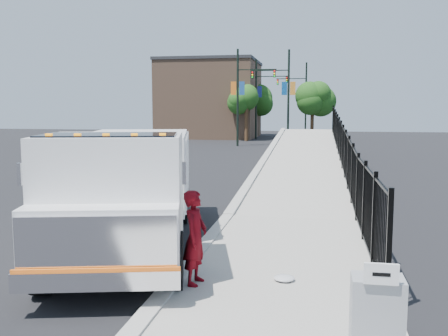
# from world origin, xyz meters

# --- Properties ---
(ground) EXTENTS (120.00, 120.00, 0.00)m
(ground) POSITION_xyz_m (0.00, 0.00, 0.00)
(ground) COLOR black
(ground) RESTS_ON ground
(sidewalk) EXTENTS (3.55, 12.00, 0.12)m
(sidewalk) POSITION_xyz_m (1.93, -2.00, 0.06)
(sidewalk) COLOR #9E998E
(sidewalk) RESTS_ON ground
(curb) EXTENTS (0.30, 12.00, 0.16)m
(curb) POSITION_xyz_m (0.00, -2.00, 0.08)
(curb) COLOR #ADAAA3
(curb) RESTS_ON ground
(ramp) EXTENTS (3.95, 24.06, 3.19)m
(ramp) POSITION_xyz_m (2.12, 16.00, 0.00)
(ramp) COLOR #9E998E
(ramp) RESTS_ON ground
(iron_fence) EXTENTS (0.10, 28.00, 1.80)m
(iron_fence) POSITION_xyz_m (3.55, 12.00, 0.90)
(iron_fence) COLOR black
(iron_fence) RESTS_ON ground
(truck) EXTENTS (4.38, 8.37, 2.74)m
(truck) POSITION_xyz_m (-1.71, 0.73, 1.54)
(truck) COLOR black
(truck) RESTS_ON ground
(worker) EXTENTS (0.44, 0.63, 1.64)m
(worker) POSITION_xyz_m (0.40, -1.58, 0.94)
(worker) COLOR #59050C
(worker) RESTS_ON sidewalk
(utility_cabinet) EXTENTS (0.55, 0.40, 1.25)m
(utility_cabinet) POSITION_xyz_m (3.10, -4.41, 0.75)
(utility_cabinet) COLOR gray
(utility_cabinet) RESTS_ON sidewalk
(arrow_sign) EXTENTS (0.35, 0.04, 0.22)m
(arrow_sign) POSITION_xyz_m (3.10, -4.63, 1.48)
(arrow_sign) COLOR white
(arrow_sign) RESTS_ON utility_cabinet
(debris) EXTENTS (0.38, 0.38, 0.09)m
(debris) POSITION_xyz_m (1.91, -1.16, 0.17)
(debris) COLOR silver
(debris) RESTS_ON sidewalk
(light_pole_0) EXTENTS (3.77, 0.22, 8.00)m
(light_pole_0) POSITION_xyz_m (-3.76, 31.57, 4.36)
(light_pole_0) COLOR black
(light_pole_0) RESTS_ON ground
(light_pole_1) EXTENTS (3.78, 0.22, 8.00)m
(light_pole_1) POSITION_xyz_m (-0.24, 32.69, 4.36)
(light_pole_1) COLOR black
(light_pole_1) RESTS_ON ground
(light_pole_2) EXTENTS (3.78, 0.22, 8.00)m
(light_pole_2) POSITION_xyz_m (-3.31, 40.64, 4.36)
(light_pole_2) COLOR black
(light_pole_2) RESTS_ON ground
(light_pole_3) EXTENTS (3.78, 0.22, 8.00)m
(light_pole_3) POSITION_xyz_m (0.95, 44.93, 4.36)
(light_pole_3) COLOR black
(light_pole_3) RESTS_ON ground
(tree_0) EXTENTS (2.49, 2.49, 5.24)m
(tree_0) POSITION_xyz_m (-4.21, 37.99, 3.94)
(tree_0) COLOR #382314
(tree_0) RESTS_ON ground
(tree_1) EXTENTS (2.76, 2.76, 5.38)m
(tree_1) POSITION_xyz_m (2.01, 39.91, 3.95)
(tree_1) COLOR #382314
(tree_1) RESTS_ON ground
(tree_2) EXTENTS (3.29, 3.29, 5.64)m
(tree_2) POSITION_xyz_m (-4.11, 46.69, 3.97)
(tree_2) COLOR #382314
(tree_2) RESTS_ON ground
(building) EXTENTS (10.00, 10.00, 8.00)m
(building) POSITION_xyz_m (-9.00, 44.00, 4.00)
(building) COLOR #8C664C
(building) RESTS_ON ground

